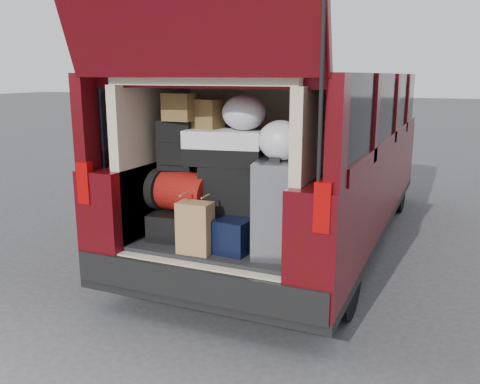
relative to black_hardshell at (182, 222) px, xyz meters
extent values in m
plane|color=#373739|center=(0.37, -0.17, -0.65)|extent=(80.00, 80.00, 0.00)
cylinder|color=black|center=(-0.45, 0.23, -0.33)|extent=(0.24, 0.64, 0.64)
cylinder|color=black|center=(1.19, 0.23, -0.33)|extent=(0.24, 0.64, 0.64)
cylinder|color=black|center=(-0.45, 3.53, -0.33)|extent=(0.24, 0.64, 0.64)
cylinder|color=black|center=(1.19, 3.53, -0.33)|extent=(0.24, 0.64, 0.64)
cube|color=black|center=(0.37, 1.91, -0.39)|extent=(1.90, 4.85, 0.08)
cube|color=#4C0A09|center=(-0.41, 1.91, 0.05)|extent=(0.33, 4.85, 0.80)
cube|color=#4C0A09|center=(1.16, 1.91, 0.05)|extent=(0.33, 4.85, 0.80)
cube|color=#4C0A09|center=(0.37, 1.91, 1.08)|extent=(1.82, 4.46, 0.10)
cube|color=black|center=(-0.51, 1.81, 0.79)|extent=(0.12, 4.25, 0.68)
cube|color=black|center=(1.25, 1.81, 0.79)|extent=(0.12, 4.25, 0.68)
cube|color=black|center=(0.37, -0.46, -0.25)|extent=(1.86, 0.16, 0.22)
cube|color=#990505|center=(-0.49, -0.50, 0.37)|extent=(0.10, 0.06, 0.30)
cube|color=#990505|center=(1.23, -0.50, 0.37)|extent=(0.10, 0.06, 0.30)
cube|color=black|center=(0.37, 0.11, -0.13)|extent=(1.24, 1.05, 0.06)
cube|color=beige|center=(-0.29, 0.11, 0.47)|extent=(0.08, 1.05, 1.15)
cube|color=beige|center=(1.03, 0.11, 0.47)|extent=(0.08, 1.05, 1.15)
cube|color=beige|center=(0.37, 0.66, 0.47)|extent=(1.34, 0.06, 1.15)
cube|color=beige|center=(0.37, 0.11, 1.08)|extent=(1.34, 1.05, 0.06)
cylinder|color=black|center=(1.21, -0.57, 1.00)|extent=(0.02, 0.90, 0.76)
cube|color=black|center=(0.37, 0.11, -0.38)|extent=(1.24, 1.05, 0.55)
cube|color=black|center=(0.00, 0.00, 0.00)|extent=(0.42, 0.54, 0.20)
cube|color=black|center=(0.44, -0.04, 0.02)|extent=(0.50, 0.59, 0.24)
cube|color=silver|center=(0.80, -0.09, 0.23)|extent=(0.35, 0.48, 0.65)
cube|color=#AA744C|center=(0.29, -0.32, 0.08)|extent=(0.24, 0.16, 0.36)
cube|color=maroon|center=(0.04, -0.03, 0.26)|extent=(0.52, 0.38, 0.31)
cube|color=black|center=(0.44, 0.02, 0.31)|extent=(0.50, 0.33, 0.34)
cube|color=black|center=(-0.03, 0.01, 0.60)|extent=(0.28, 0.20, 0.37)
cube|color=silver|center=(0.36, 0.02, 0.60)|extent=(0.60, 0.38, 0.25)
cube|color=brown|center=(0.02, -0.01, 0.89)|extent=(0.22, 0.18, 0.20)
cube|color=brown|center=(0.19, 0.08, 0.84)|extent=(0.23, 0.20, 0.21)
ellipsoid|color=silver|center=(0.50, 0.05, 0.85)|extent=(0.32, 0.30, 0.25)
ellipsoid|color=silver|center=(0.83, -0.08, 0.69)|extent=(0.36, 0.34, 0.27)
camera|label=1|loc=(1.92, -3.29, 1.11)|focal=38.00mm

